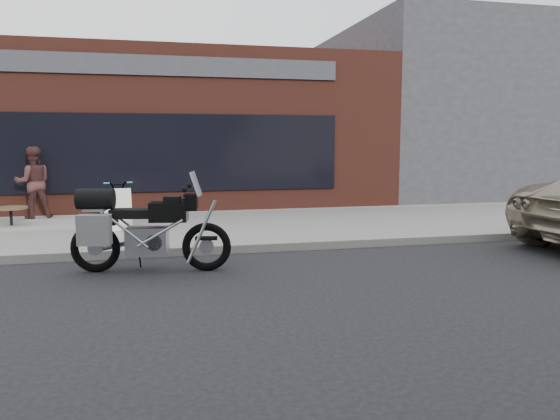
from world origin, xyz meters
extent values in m
plane|color=black|center=(0.00, 0.00, 0.00)|extent=(120.00, 120.00, 0.00)
cube|color=gray|center=(0.00, 7.00, 0.07)|extent=(44.00, 6.00, 0.15)
cube|color=#53241A|center=(-2.00, 14.00, 2.25)|extent=(14.00, 10.00, 4.50)
cube|color=black|center=(-2.00, 8.97, 1.70)|extent=(10.00, 0.08, 2.00)
cube|color=#2D2D32|center=(-2.00, 8.97, 3.90)|extent=(10.00, 0.08, 0.50)
cube|color=#2D2D32|center=(10.00, 14.00, 3.00)|extent=(10.00, 10.00, 6.00)
torus|color=black|center=(-2.83, 3.14, 0.37)|extent=(0.77, 0.26, 0.76)
torus|color=black|center=(-1.17, 2.85, 0.37)|extent=(0.77, 0.26, 0.76)
cube|color=#B7B7BC|center=(-2.06, 3.00, 0.47)|extent=(0.67, 0.44, 0.43)
cube|color=black|center=(-1.72, 2.95, 0.93)|extent=(0.62, 0.45, 0.29)
cube|color=black|center=(-2.28, 3.04, 0.90)|extent=(0.67, 0.42, 0.14)
cube|color=black|center=(-2.67, 3.11, 0.81)|extent=(0.38, 0.30, 0.16)
cube|color=black|center=(-1.39, 2.89, 1.07)|extent=(0.25, 0.30, 0.25)
cube|color=silver|center=(-1.31, 2.87, 1.35)|extent=(0.22, 0.36, 0.38)
cylinder|color=black|center=(-1.47, 2.90, 1.15)|extent=(0.17, 0.78, 0.03)
cube|color=#B7B7BC|center=(-2.80, 3.14, 0.97)|extent=(0.37, 0.39, 0.03)
cube|color=slate|center=(-2.81, 2.84, 0.70)|extent=(0.50, 0.28, 0.45)
cylinder|color=black|center=(-2.80, 3.14, 1.13)|extent=(0.59, 0.41, 0.32)
cylinder|color=#B7B7BC|center=(-2.47, 3.26, 0.40)|extent=(0.63, 0.20, 0.22)
imported|color=gray|center=(-2.86, 7.44, 0.63)|extent=(1.26, 1.94, 0.96)
cube|color=silver|center=(-2.65, 6.17, 0.59)|extent=(0.57, 0.33, 0.87)
cube|color=silver|center=(-2.68, 6.39, 0.59)|extent=(0.57, 0.33, 0.87)
cylinder|color=black|center=(-5.00, 7.47, 0.33)|extent=(0.06, 0.06, 0.37)
cylinder|color=brown|center=(-5.00, 7.47, 0.54)|extent=(0.71, 0.71, 0.04)
imported|color=#442624|center=(-4.73, 8.60, 1.01)|extent=(0.98, 0.84, 1.73)
camera|label=1|loc=(-1.98, -5.48, 1.99)|focal=35.00mm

